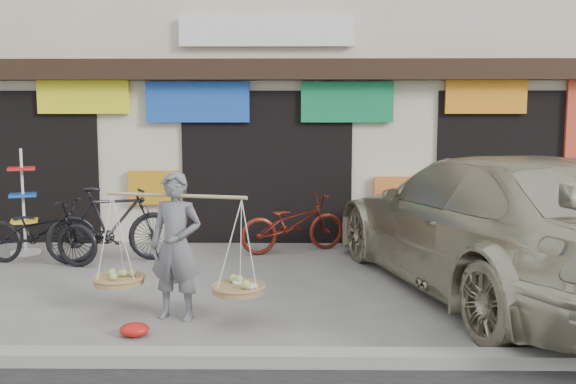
{
  "coord_description": "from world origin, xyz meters",
  "views": [
    {
      "loc": [
        0.5,
        -7.27,
        2.19
      ],
      "look_at": [
        0.4,
        0.9,
        1.22
      ],
      "focal_mm": 38.0,
      "sensor_mm": 36.0,
      "label": 1
    }
  ],
  "objects_px": {
    "bike_1": "(113,225)",
    "display_rack": "(24,212)",
    "bike_0": "(40,232)",
    "suv": "(492,223)",
    "bike_2": "(293,223)",
    "street_vendor": "(176,252)"
  },
  "relations": [
    {
      "from": "bike_1",
      "to": "display_rack",
      "type": "height_order",
      "value": "display_rack"
    },
    {
      "from": "bike_0",
      "to": "display_rack",
      "type": "bearing_deg",
      "value": 48.52
    },
    {
      "from": "bike_1",
      "to": "suv",
      "type": "height_order",
      "value": "suv"
    },
    {
      "from": "bike_0",
      "to": "suv",
      "type": "xyz_separation_m",
      "value": [
        6.38,
        -1.37,
        0.38
      ]
    },
    {
      "from": "bike_1",
      "to": "bike_2",
      "type": "distance_m",
      "value": 2.88
    },
    {
      "from": "bike_1",
      "to": "bike_2",
      "type": "relative_size",
      "value": 1.08
    },
    {
      "from": "bike_0",
      "to": "suv",
      "type": "height_order",
      "value": "suv"
    },
    {
      "from": "suv",
      "to": "display_rack",
      "type": "height_order",
      "value": "suv"
    },
    {
      "from": "street_vendor",
      "to": "suv",
      "type": "distance_m",
      "value": 3.98
    },
    {
      "from": "bike_2",
      "to": "display_rack",
      "type": "xyz_separation_m",
      "value": [
        -4.42,
        -0.18,
        0.22
      ]
    },
    {
      "from": "street_vendor",
      "to": "suv",
      "type": "height_order",
      "value": "suv"
    },
    {
      "from": "suv",
      "to": "bike_1",
      "type": "bearing_deg",
      "value": -29.5
    },
    {
      "from": "suv",
      "to": "display_rack",
      "type": "xyz_separation_m",
      "value": [
        -6.96,
        2.14,
        -0.19
      ]
    },
    {
      "from": "bike_0",
      "to": "bike_1",
      "type": "xyz_separation_m",
      "value": [
        1.07,
        0.16,
        0.08
      ]
    },
    {
      "from": "bike_0",
      "to": "suv",
      "type": "relative_size",
      "value": 0.3
    },
    {
      "from": "bike_0",
      "to": "bike_2",
      "type": "bearing_deg",
      "value": -64.31
    },
    {
      "from": "bike_1",
      "to": "display_rack",
      "type": "distance_m",
      "value": 1.76
    },
    {
      "from": "bike_0",
      "to": "display_rack",
      "type": "height_order",
      "value": "display_rack"
    },
    {
      "from": "street_vendor",
      "to": "display_rack",
      "type": "relative_size",
      "value": 1.12
    },
    {
      "from": "bike_0",
      "to": "bike_1",
      "type": "height_order",
      "value": "bike_1"
    },
    {
      "from": "bike_2",
      "to": "bike_0",
      "type": "bearing_deg",
      "value": 81.52
    },
    {
      "from": "bike_1",
      "to": "display_rack",
      "type": "xyz_separation_m",
      "value": [
        -1.65,
        0.61,
        0.11
      ]
    }
  ]
}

